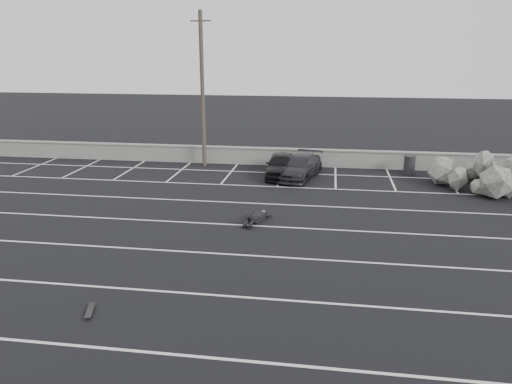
% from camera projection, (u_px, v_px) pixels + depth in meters
% --- Properties ---
extents(ground, '(120.00, 120.00, 0.00)m').
position_uv_depth(ground, '(221.00, 254.00, 17.41)').
color(ground, black).
rests_on(ground, ground).
extents(seawall, '(50.00, 0.45, 1.06)m').
position_uv_depth(seawall, '(270.00, 156.00, 30.56)').
color(seawall, gray).
rests_on(seawall, ground).
extents(stall_lines, '(36.00, 20.05, 0.01)m').
position_uv_depth(stall_lines, '(241.00, 214.00, 21.61)').
color(stall_lines, silver).
rests_on(stall_lines, ground).
extents(car_left, '(1.71, 3.96, 1.33)m').
position_uv_depth(car_left, '(281.00, 165.00, 27.73)').
color(car_left, black).
rests_on(car_left, ground).
extents(car_right, '(2.75, 4.56, 1.24)m').
position_uv_depth(car_right, '(299.00, 167.00, 27.50)').
color(car_right, '#25242B').
rests_on(car_right, ground).
extents(utility_pole, '(1.20, 0.24, 9.00)m').
position_uv_depth(utility_pole, '(202.00, 90.00, 29.24)').
color(utility_pole, '#4C4238').
rests_on(utility_pole, ground).
extents(trash_bin, '(0.83, 0.83, 1.07)m').
position_uv_depth(trash_bin, '(409.00, 165.00, 28.31)').
color(trash_bin, '#242427').
rests_on(trash_bin, ground).
extents(riprap_pile, '(6.65, 4.63, 1.53)m').
position_uv_depth(riprap_pile, '(498.00, 180.00, 24.57)').
color(riprap_pile, gray).
rests_on(riprap_pile, ground).
extents(person, '(2.15, 2.89, 0.48)m').
position_uv_depth(person, '(259.00, 214.00, 20.83)').
color(person, black).
rests_on(person, ground).
extents(skateboard, '(0.36, 0.69, 0.08)m').
position_uv_depth(skateboard, '(90.00, 311.00, 13.48)').
color(skateboard, black).
rests_on(skateboard, ground).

